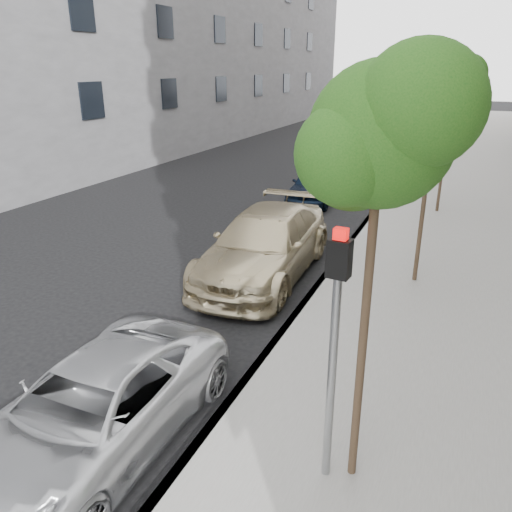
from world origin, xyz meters
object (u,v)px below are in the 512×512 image
Objects in this scene: minivan at (94,409)px; suv at (265,244)px; sedan_rear at (391,147)px; tree_near at (384,136)px; sedan_blue at (315,184)px; signal_pole at (335,332)px; tree_mid at (433,138)px; sedan_black at (361,161)px; tree_far at (455,84)px.

suv reaches higher than minivan.
tree_near is at bearing -88.61° from sedan_rear.
sedan_rear is (0.21, 17.84, -0.12)m from suv.
suv is (-3.53, 5.70, -3.46)m from tree_near.
tree_near is 1.29× the size of sedan_blue.
minivan is at bearing -162.42° from signal_pole.
minivan is at bearing -114.56° from tree_mid.
sedan_blue is 5.47m from sedan_black.
sedan_blue is at bearing 178.86° from tree_far.
tree_near is at bearing -90.00° from tree_mid.
suv is 12.83m from sedan_black.
minivan is 19.32m from sedan_black.
sedan_blue is (-4.15, 13.23, -1.48)m from signal_pole.
tree_far is 1.21× the size of sedan_black.
signal_pole is (-0.32, -0.14, -2.12)m from tree_near.
tree_near is 7.55m from suv.
signal_pole is 0.83× the size of sedan_blue.
minivan is at bearing -96.65° from sedan_rear.
tree_far is at bearing -79.13° from sedan_rear.
minivan is (-3.01, -0.64, -1.51)m from signal_pole.
tree_near is 1.18× the size of sedan_black.
sedan_blue is at bearing 124.18° from tree_mid.
sedan_rear is at bearing 102.89° from signal_pole.
tree_mid is 4.48m from suv.
minivan is 24.32m from sedan_rear.
sedan_rear is (-0.00, 24.32, 0.05)m from minivan.
minivan is at bearing -89.97° from suv.
tree_mid is 0.90× the size of minivan.
suv reaches higher than sedan_rear.
tree_far reaches higher than minivan.
signal_pole is at bearing -69.51° from sedan_black.
sedan_black is at bearing 108.00° from tree_mid.
tree_near is 2.15m from signal_pole.
tree_near is 1.08× the size of sedan_rear.
tree_mid is at bearing 10.93° from suv.
minivan is (-3.33, -7.28, -2.81)m from tree_mid.
sedan_rear is (-3.33, 23.54, -3.58)m from tree_near.
signal_pole is 0.76× the size of sedan_black.
tree_mid is at bearing -90.00° from tree_far.
tree_near is 1.56× the size of signal_pole.
tree_mid is at bearing 90.00° from tree_near.
tree_mid is 0.88× the size of sedan_rear.
tree_far is 11.64m from sedan_rear.
signal_pole is 13.95m from sedan_blue.
suv is (-3.21, 5.85, -1.34)m from signal_pole.
sedan_blue is at bearing -102.92° from sedan_rear.
sedan_blue is at bearing 95.07° from minivan.
signal_pole is at bearing 12.27° from minivan.
tree_far reaches higher than signal_pole.
tree_far is 1.32× the size of sedan_blue.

